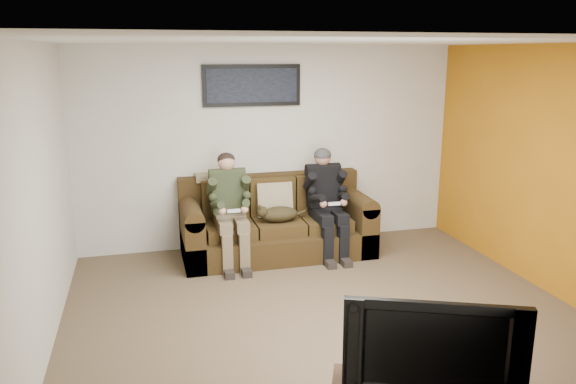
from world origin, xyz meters
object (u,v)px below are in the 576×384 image
object	(u,v)px
person_right	(326,196)
television	(433,342)
sofa	(275,225)
framed_poster	(252,85)
person_left	(230,202)
cat	(278,214)

from	to	relation	value
person_right	television	bearing A→B (deg)	-97.82
sofa	framed_poster	world-z (taller)	framed_poster
sofa	person_left	world-z (taller)	person_left
cat	television	size ratio (longest dim) A/B	0.58
person_left	cat	size ratio (longest dim) A/B	2.02
television	framed_poster	bearing A→B (deg)	117.40
person_left	framed_poster	size ratio (longest dim) A/B	1.06
sofa	television	bearing A→B (deg)	-88.20
person_right	television	distance (m)	3.62
sofa	person_right	distance (m)	0.75
person_left	sofa	bearing A→B (deg)	18.04
person_left	television	xyz separation A→B (m)	(0.73, -3.59, -0.03)
person_left	television	distance (m)	3.66
person_left	television	world-z (taller)	person_left
sofa	cat	bearing A→B (deg)	-95.67
person_left	cat	bearing A→B (deg)	-2.08
person_right	television	size ratio (longest dim) A/B	1.19
framed_poster	television	world-z (taller)	framed_poster
framed_poster	television	bearing A→B (deg)	-85.63
person_left	framed_poster	bearing A→B (deg)	54.70
cat	framed_poster	xyz separation A→B (m)	(-0.18, 0.60, 1.53)
cat	person_right	bearing A→B (deg)	1.98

